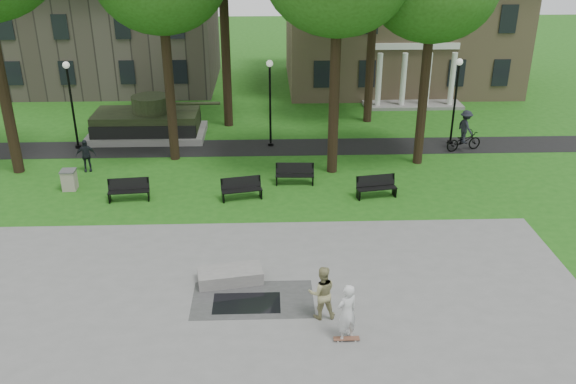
% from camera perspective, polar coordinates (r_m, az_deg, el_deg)
% --- Properties ---
extents(ground, '(120.00, 120.00, 0.00)m').
position_cam_1_polar(ground, '(22.54, -2.60, -6.44)').
color(ground, '#1D5514').
rests_on(ground, ground).
extents(plaza, '(22.00, 16.00, 0.02)m').
position_cam_1_polar(plaza, '(18.42, -2.70, -14.41)').
color(plaza, gray).
rests_on(plaza, ground).
extents(footpath, '(44.00, 2.60, 0.01)m').
position_cam_1_polar(footpath, '(33.41, -2.49, 4.18)').
color(footpath, black).
rests_on(footpath, ground).
extents(building_right, '(17.00, 12.00, 8.60)m').
position_cam_1_polar(building_right, '(46.93, 10.24, 15.22)').
color(building_right, '#9E8460').
rests_on(building_right, ground).
extents(building_left, '(15.00, 10.00, 7.20)m').
position_cam_1_polar(building_left, '(47.90, -16.18, 13.94)').
color(building_left, '#4C443D').
rests_on(building_left, ground).
extents(lamp_left, '(0.36, 0.36, 4.73)m').
position_cam_1_polar(lamp_left, '(34.43, -19.64, 8.27)').
color(lamp_left, black).
rests_on(lamp_left, ground).
extents(lamp_mid, '(0.36, 0.36, 4.73)m').
position_cam_1_polar(lamp_mid, '(32.84, -1.69, 8.94)').
color(lamp_mid, black).
rests_on(lamp_mid, ground).
extents(lamp_right, '(0.36, 0.36, 4.73)m').
position_cam_1_polar(lamp_right, '(34.38, 15.42, 8.79)').
color(lamp_right, black).
rests_on(lamp_right, ground).
extents(tank_monument, '(7.45, 3.40, 2.40)m').
position_cam_1_polar(tank_monument, '(35.68, -12.99, 6.34)').
color(tank_monument, gray).
rests_on(tank_monument, ground).
extents(puddle, '(2.20, 1.20, 0.00)m').
position_cam_1_polar(puddle, '(20.26, -3.89, -10.34)').
color(puddle, black).
rests_on(puddle, plaza).
extents(concrete_block, '(2.34, 1.35, 0.45)m').
position_cam_1_polar(concrete_block, '(21.29, -5.43, -7.79)').
color(concrete_block, gray).
rests_on(concrete_block, plaza).
extents(skateboard, '(0.78, 0.20, 0.07)m').
position_cam_1_polar(skateboard, '(18.75, 5.49, -13.55)').
color(skateboard, brown).
rests_on(skateboard, plaza).
extents(skateboarder, '(0.82, 0.73, 1.88)m').
position_cam_1_polar(skateboarder, '(18.27, 5.51, -11.16)').
color(skateboarder, silver).
rests_on(skateboarder, plaza).
extents(friend_watching, '(0.92, 0.75, 1.79)m').
position_cam_1_polar(friend_watching, '(19.15, 3.19, -9.38)').
color(friend_watching, '#989362').
rests_on(friend_watching, plaza).
extents(pedestrian_walker, '(1.02, 0.59, 1.63)m').
position_cam_1_polar(pedestrian_walker, '(31.58, -18.39, 3.26)').
color(pedestrian_walker, black).
rests_on(pedestrian_walker, ground).
extents(cyclist, '(2.15, 1.29, 2.23)m').
position_cam_1_polar(cyclist, '(34.02, 16.19, 5.21)').
color(cyclist, black).
rests_on(cyclist, ground).
extents(park_bench_0, '(1.84, 0.70, 1.00)m').
position_cam_1_polar(park_bench_0, '(27.87, -14.66, 0.26)').
color(park_bench_0, black).
rests_on(park_bench_0, ground).
extents(park_bench_1, '(1.85, 0.89, 1.00)m').
position_cam_1_polar(park_bench_1, '(27.16, -4.34, 0.38)').
color(park_bench_1, black).
rests_on(park_bench_1, ground).
extents(park_bench_2, '(1.82, 0.60, 1.00)m').
position_cam_1_polar(park_bench_2, '(28.63, 0.63, 1.76)').
color(park_bench_2, black).
rests_on(park_bench_2, ground).
extents(park_bench_3, '(1.85, 0.83, 1.00)m').
position_cam_1_polar(park_bench_3, '(27.57, 8.28, 0.56)').
color(park_bench_3, black).
rests_on(park_bench_3, ground).
extents(trash_bin, '(0.68, 0.68, 0.96)m').
position_cam_1_polar(trash_bin, '(29.78, -19.79, 1.09)').
color(trash_bin, '#A69889').
rests_on(trash_bin, ground).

